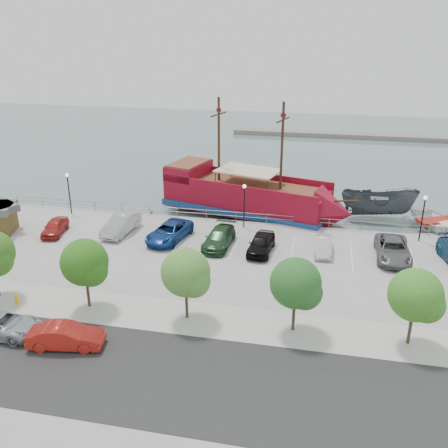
# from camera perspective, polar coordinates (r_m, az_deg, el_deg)

# --- Properties ---
(ground) EXTENTS (160.00, 160.00, 0.00)m
(ground) POSITION_cam_1_polar(r_m,az_deg,el_deg) (42.58, 0.77, -4.84)
(ground) COLOR #4E6461
(street) EXTENTS (100.00, 8.00, 0.04)m
(street) POSITION_cam_1_polar(r_m,az_deg,el_deg) (28.93, -5.63, -17.09)
(street) COLOR #272727
(street) RESTS_ON land_slab
(sidewalk) EXTENTS (100.00, 4.00, 0.05)m
(sidewalk) POSITION_cam_1_polar(r_m,az_deg,el_deg) (33.59, -2.57, -10.82)
(sidewalk) COLOR beige
(sidewalk) RESTS_ON land_slab
(seawall_railing) EXTENTS (50.00, 0.06, 1.00)m
(seawall_railing) POSITION_cam_1_polar(r_m,az_deg,el_deg) (48.98, 2.54, 0.79)
(seawall_railing) COLOR gray
(seawall_railing) RESTS_ON land_slab
(far_shore) EXTENTS (40.00, 3.00, 0.80)m
(far_shore) POSITION_cam_1_polar(r_m,az_deg,el_deg) (94.25, 13.47, 9.85)
(far_shore) COLOR gray
(far_shore) RESTS_ON ground
(pirate_ship) EXTENTS (20.74, 10.58, 12.84)m
(pirate_ship) POSITION_cam_1_polar(r_m,az_deg,el_deg) (52.26, 4.00, 2.87)
(pirate_ship) COLOR maroon
(pirate_ship) RESTS_ON ground
(patrol_boat) EXTENTS (8.05, 3.47, 3.05)m
(patrol_boat) POSITION_cam_1_polar(r_m,az_deg,el_deg) (54.61, 17.28, 2.05)
(patrol_boat) COLOR #434A4F
(patrol_boat) RESTS_ON ground
(speedboat) EXTENTS (7.61, 8.65, 1.49)m
(speedboat) POSITION_cam_1_polar(r_m,az_deg,el_deg) (53.69, 23.20, 0.00)
(speedboat) COLOR white
(speedboat) RESTS_ON ground
(dock_west) EXTENTS (7.50, 3.30, 0.41)m
(dock_west) POSITION_cam_1_polar(r_m,az_deg,el_deg) (54.63, -12.11, 1.11)
(dock_west) COLOR gray
(dock_west) RESTS_ON ground
(dock_mid) EXTENTS (6.80, 2.60, 0.38)m
(dock_mid) POSITION_cam_1_polar(r_m,az_deg,el_deg) (50.24, 11.31, -0.72)
(dock_mid) COLOR gray
(dock_mid) RESTS_ON ground
(dock_east) EXTENTS (6.85, 3.63, 0.38)m
(dock_east) POSITION_cam_1_polar(r_m,az_deg,el_deg) (51.27, 22.42, -1.55)
(dock_east) COLOR gray
(dock_east) RESTS_ON ground
(street_van) EXTENTS (5.08, 2.39, 1.40)m
(street_van) POSITION_cam_1_polar(r_m,az_deg,el_deg) (34.70, -24.04, -10.44)
(street_van) COLOR #A0A9AE
(street_van) RESTS_ON street
(street_sedan) EXTENTS (4.73, 2.33, 1.49)m
(street_sedan) POSITION_cam_1_polar(r_m,az_deg,el_deg) (32.11, -17.65, -12.12)
(street_sedan) COLOR red
(street_sedan) RESTS_ON street
(fire_hydrant) EXTENTS (0.26, 0.26, 0.76)m
(fire_hydrant) POSITION_cam_1_polar(r_m,az_deg,el_deg) (37.81, -22.63, -7.95)
(fire_hydrant) COLOR #F1C602
(fire_hydrant) RESTS_ON sidewalk
(lamp_post_left) EXTENTS (0.36, 0.36, 4.28)m
(lamp_post_left) POSITION_cam_1_polar(r_m,az_deg,el_deg) (52.81, -17.36, 4.15)
(lamp_post_left) COLOR black
(lamp_post_left) RESTS_ON land_slab
(lamp_post_mid) EXTENTS (0.36, 0.36, 4.28)m
(lamp_post_mid) POSITION_cam_1_polar(r_m,az_deg,el_deg) (46.95, 2.32, 2.98)
(lamp_post_mid) COLOR black
(lamp_post_mid) RESTS_ON land_slab
(lamp_post_right) EXTENTS (0.36, 0.36, 4.28)m
(lamp_post_right) POSITION_cam_1_polar(r_m,az_deg,el_deg) (47.21, 21.85, 1.47)
(lamp_post_right) COLOR black
(lamp_post_right) RESTS_ON land_slab
(tree_c) EXTENTS (3.30, 3.20, 5.00)m
(tree_c) POSITION_cam_1_polar(r_m,az_deg,el_deg) (34.52, -15.48, -4.46)
(tree_c) COLOR #473321
(tree_c) RESTS_ON sidewalk
(tree_d) EXTENTS (3.30, 3.20, 5.00)m
(tree_d) POSITION_cam_1_polar(r_m,az_deg,el_deg) (32.08, -4.19, -5.76)
(tree_d) COLOR #473321
(tree_d) RESTS_ON sidewalk
(tree_e) EXTENTS (3.30, 3.20, 5.00)m
(tree_e) POSITION_cam_1_polar(r_m,az_deg,el_deg) (31.06, 8.43, -6.95)
(tree_e) COLOR #473321
(tree_e) RESTS_ON sidewalk
(tree_f) EXTENTS (3.30, 3.20, 5.00)m
(tree_f) POSITION_cam_1_polar(r_m,az_deg,el_deg) (31.60, 21.30, -7.81)
(tree_f) COLOR #473321
(tree_f) RESTS_ON sidewalk
(parked_car_a) EXTENTS (2.33, 4.31, 1.39)m
(parked_car_a) POSITION_cam_1_polar(r_m,az_deg,el_deg) (48.74, -18.77, -0.30)
(parked_car_a) COLOR maroon
(parked_car_a) RESTS_ON land_slab
(parked_car_b) EXTENTS (2.32, 5.26, 1.68)m
(parked_car_b) POSITION_cam_1_polar(r_m,az_deg,el_deg) (47.24, -11.70, -0.07)
(parked_car_b) COLOR #A2A2A2
(parked_car_b) RESTS_ON land_slab
(parked_car_c) EXTENTS (3.60, 5.99, 1.56)m
(parked_car_c) POSITION_cam_1_polar(r_m,az_deg,el_deg) (45.10, -6.28, -0.90)
(parked_car_c) COLOR navy
(parked_car_c) RESTS_ON land_slab
(parked_car_d) EXTENTS (2.42, 5.34, 1.52)m
(parked_car_d) POSITION_cam_1_polar(r_m,az_deg,el_deg) (43.60, -0.58, -1.62)
(parked_car_d) COLOR #204525
(parked_car_d) RESTS_ON land_slab
(parked_car_e) EXTENTS (2.19, 4.80, 1.60)m
(parked_car_e) POSITION_cam_1_polar(r_m,az_deg,el_deg) (42.56, 4.27, -2.23)
(parked_car_e) COLOR black
(parked_car_e) RESTS_ON land_slab
(parked_car_f) EXTENTS (1.54, 4.07, 1.32)m
(parked_car_f) POSITION_cam_1_polar(r_m,az_deg,el_deg) (43.23, 11.23, -2.41)
(parked_car_f) COLOR silver
(parked_car_f) RESTS_ON land_slab
(parked_car_g) EXTENTS (2.68, 5.78, 1.61)m
(parked_car_g) POSITION_cam_1_polar(r_m,az_deg,el_deg) (43.62, 18.74, -2.78)
(parked_car_g) COLOR #5E5E61
(parked_car_g) RESTS_ON land_slab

